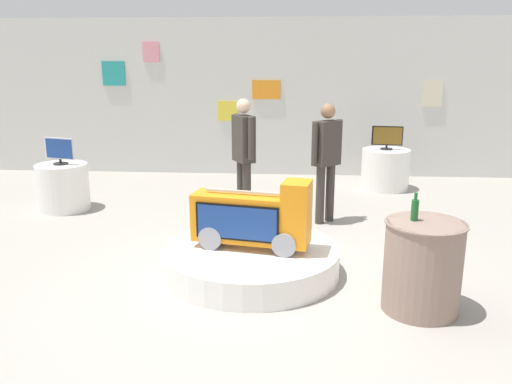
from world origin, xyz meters
TOP-DOWN VIEW (x-y plane):
  - ground_plane at (0.00, 0.00)m, footprint 30.00×30.00m
  - back_wall_display at (-0.00, 5.07)m, footprint 12.10×0.13m
  - main_display_pedestal at (-0.10, 0.17)m, footprint 1.86×1.86m
  - novelty_firetruck_tv at (-0.08, 0.16)m, footprint 1.27×0.59m
  - display_pedestal_left_rear at (-3.12, 2.33)m, footprint 0.75×0.75m
  - tv_on_left_rear at (-3.12, 2.33)m, footprint 0.49×0.21m
  - display_pedestal_center_rear at (1.92, 4.00)m, footprint 0.82×0.82m
  - tv_on_center_rear at (1.92, 4.00)m, footprint 0.52×0.21m
  - side_table_round at (1.49, -0.56)m, footprint 0.71×0.71m
  - bottle_on_side_table at (1.39, -0.52)m, footprint 0.06×0.06m
  - shopper_browsing_near_truck at (-0.38, 2.17)m, footprint 0.36×0.50m
  - shopper_browsing_rear at (0.77, 1.99)m, footprint 0.42×0.42m

SIDE VIEW (x-z plane):
  - ground_plane at x=0.00m, z-range 0.00..0.00m
  - main_display_pedestal at x=-0.10m, z-range 0.00..0.28m
  - display_pedestal_left_rear at x=-3.12m, z-range 0.00..0.69m
  - display_pedestal_center_rear at x=1.92m, z-range 0.00..0.69m
  - side_table_round at x=1.49m, z-range 0.01..0.84m
  - novelty_firetruck_tv at x=-0.08m, z-range 0.22..0.96m
  - tv_on_left_rear at x=-3.12m, z-range 0.71..1.10m
  - tv_on_center_rear at x=1.92m, z-range 0.71..1.11m
  - bottle_on_side_table at x=1.39m, z-range 0.81..1.06m
  - shopper_browsing_rear at x=0.77m, z-range 0.14..1.78m
  - shopper_browsing_near_truck at x=-0.38m, z-range 0.14..1.82m
  - back_wall_display at x=0.00m, z-range 0.00..2.96m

